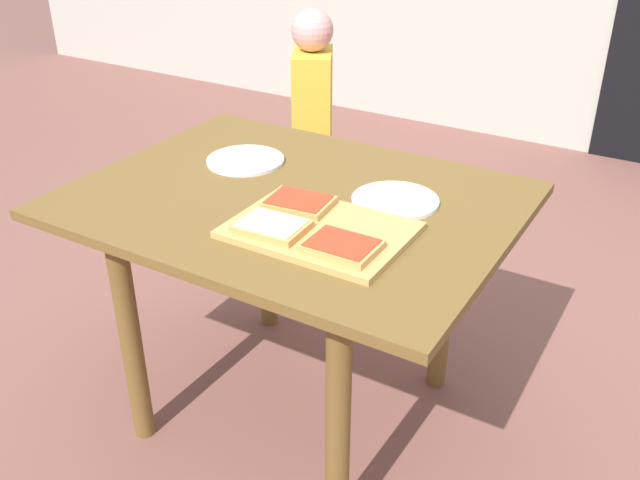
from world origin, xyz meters
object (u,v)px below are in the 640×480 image
(pizza_slice_near_right, at_px, (342,246))
(pizza_slice_far_left, at_px, (299,202))
(plate_white_left, at_px, (245,160))
(plate_white_right, at_px, (395,200))
(pizza_slice_near_left, at_px, (272,226))
(child_left, at_px, (313,127))
(cutting_board, at_px, (320,230))
(dining_table, at_px, (294,232))

(pizza_slice_near_right, relative_size, pizza_slice_far_left, 0.93)
(plate_white_left, distance_m, plate_white_right, 0.48)
(pizza_slice_near_left, xyz_separation_m, pizza_slice_far_left, (-0.01, 0.14, 0.00))
(pizza_slice_near_left, bearing_deg, child_left, 116.69)
(plate_white_right, bearing_deg, pizza_slice_near_left, -118.37)
(pizza_slice_near_left, height_order, plate_white_left, pizza_slice_near_left)
(pizza_slice_near_left, bearing_deg, cutting_board, 37.78)
(pizza_slice_near_right, bearing_deg, plate_white_left, 146.67)
(dining_table, bearing_deg, pizza_slice_near_left, -69.70)
(pizza_slice_near_left, height_order, pizza_slice_near_right, same)
(plate_white_left, height_order, plate_white_right, same)
(dining_table, relative_size, cutting_board, 2.74)
(dining_table, relative_size, pizza_slice_near_left, 6.86)
(cutting_board, height_order, plate_white_right, cutting_board)
(plate_white_left, bearing_deg, pizza_slice_far_left, -32.45)
(cutting_board, distance_m, plate_white_right, 0.25)
(pizza_slice_far_left, distance_m, plate_white_right, 0.25)
(plate_white_left, xyz_separation_m, child_left, (-0.20, 0.69, -0.15))
(pizza_slice_near_left, distance_m, plate_white_left, 0.45)
(cutting_board, distance_m, plate_white_left, 0.48)
(pizza_slice_near_right, xyz_separation_m, pizza_slice_far_left, (-0.20, 0.13, 0.00))
(pizza_slice_near_left, xyz_separation_m, child_left, (-0.51, 1.02, -0.17))
(child_left, bearing_deg, plate_white_right, -46.51)
(pizza_slice_near_right, distance_m, pizza_slice_far_left, 0.24)
(dining_table, bearing_deg, plate_white_left, 152.85)
(pizza_slice_near_left, relative_size, pizza_slice_near_right, 1.03)
(cutting_board, bearing_deg, plate_white_right, 71.86)
(pizza_slice_near_left, xyz_separation_m, plate_white_left, (-0.31, 0.33, -0.02))
(pizza_slice_near_left, bearing_deg, dining_table, 110.30)
(pizza_slice_far_left, distance_m, child_left, 1.03)
(pizza_slice_near_left, distance_m, pizza_slice_near_right, 0.18)
(dining_table, xyz_separation_m, pizza_slice_near_left, (0.08, -0.20, 0.13))
(cutting_board, relative_size, child_left, 0.41)
(pizza_slice_far_left, xyz_separation_m, plate_white_left, (-0.30, 0.19, -0.02))
(cutting_board, height_order, pizza_slice_near_right, pizza_slice_near_right)
(cutting_board, relative_size, pizza_slice_near_right, 2.58)
(pizza_slice_near_right, distance_m, plate_white_right, 0.31)
(pizza_slice_far_left, bearing_deg, child_left, 119.44)
(pizza_slice_near_right, bearing_deg, pizza_slice_near_left, -179.82)
(pizza_slice_far_left, height_order, plate_white_left, pizza_slice_far_left)
(plate_white_right, distance_m, child_left, 1.00)
(child_left, bearing_deg, dining_table, -61.81)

